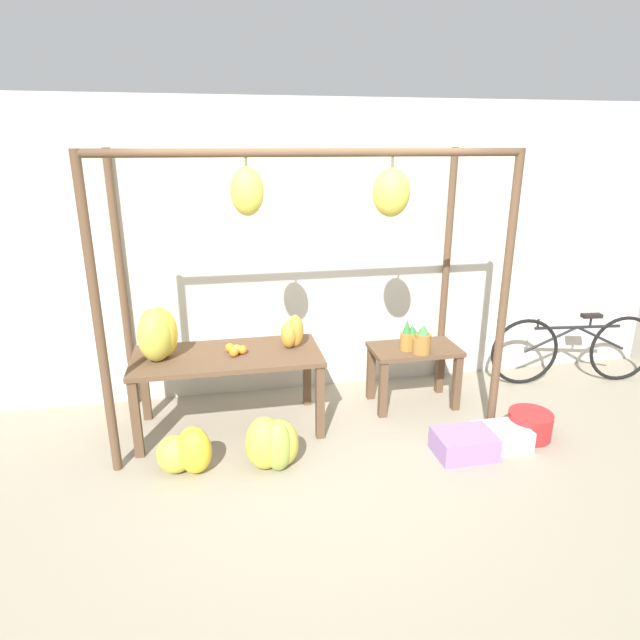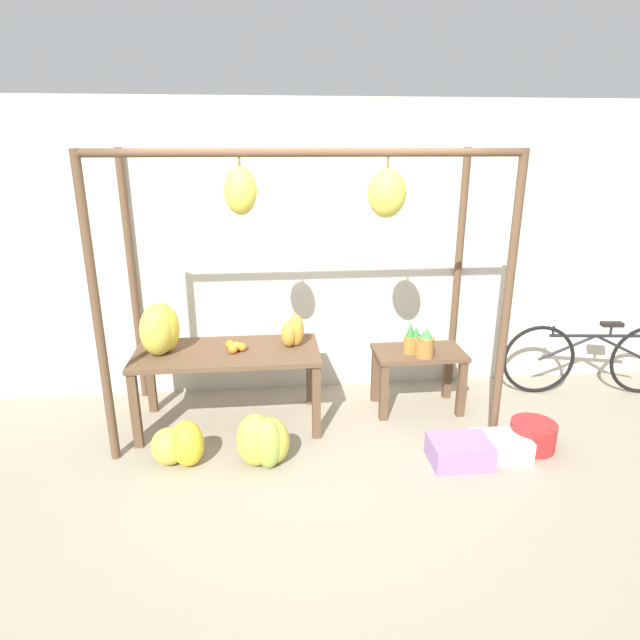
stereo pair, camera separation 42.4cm
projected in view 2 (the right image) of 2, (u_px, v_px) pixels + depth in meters
name	position (u px, v px, depth m)	size (l,w,h in m)	color
ground_plane	(315.00, 472.00, 4.10)	(20.00, 20.00, 0.00)	gray
shop_wall_back	(299.00, 252.00, 5.17)	(8.00, 0.08, 2.80)	beige
stall_awning	(314.00, 240.00, 4.18)	(3.21, 1.29, 2.37)	brown
display_table_main	(228.00, 361.00, 4.63)	(1.58, 0.73, 0.70)	brown
display_table_side	(418.00, 364.00, 4.97)	(0.82, 0.48, 0.58)	brown
banana_pile_on_table	(159.00, 329.00, 4.50)	(0.41, 0.45, 0.43)	gold
orange_pile	(235.00, 347.00, 4.58)	(0.18, 0.19, 0.08)	orange
pineapple_cluster	(419.00, 343.00, 4.79)	(0.25, 0.25, 0.30)	#A3702D
banana_pile_ground_left	(179.00, 445.00, 4.15)	(0.49, 0.37, 0.38)	yellow
banana_pile_ground_right	(265.00, 441.00, 4.15)	(0.48, 0.36, 0.43)	gold
fruit_crate_white	(460.00, 451.00, 4.20)	(0.47, 0.35, 0.19)	#9970B7
blue_bucket	(533.00, 435.00, 4.40)	(0.37, 0.37, 0.23)	#AD2323
parked_bicycle	(593.00, 358.00, 5.30)	(1.77, 0.23, 0.75)	black
papaya_pile	(293.00, 332.00, 4.67)	(0.22, 0.18, 0.29)	gold
fruit_crate_purple	(501.00, 446.00, 4.30)	(0.42, 0.31, 0.17)	silver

